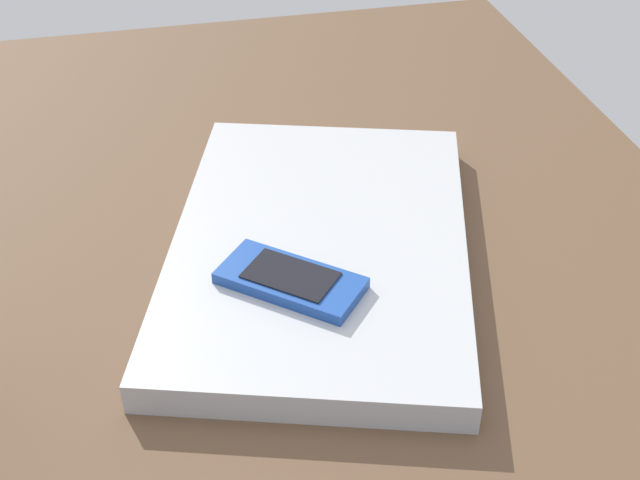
# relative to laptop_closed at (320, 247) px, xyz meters

# --- Properties ---
(desk_surface) EXTENTS (1.20, 0.80, 0.03)m
(desk_surface) POSITION_rel_laptop_closed_xyz_m (-0.08, 0.05, -0.03)
(desk_surface) COLOR brown
(desk_surface) RESTS_ON ground
(laptop_closed) EXTENTS (0.41, 0.33, 0.03)m
(laptop_closed) POSITION_rel_laptop_closed_xyz_m (0.00, 0.00, 0.00)
(laptop_closed) COLOR #B7BABC
(laptop_closed) RESTS_ON desk_surface
(cell_phone_on_laptop) EXTENTS (0.11, 0.11, 0.01)m
(cell_phone_on_laptop) POSITION_rel_laptop_closed_xyz_m (-0.06, 0.04, 0.02)
(cell_phone_on_laptop) COLOR #1E479E
(cell_phone_on_laptop) RESTS_ON laptop_closed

